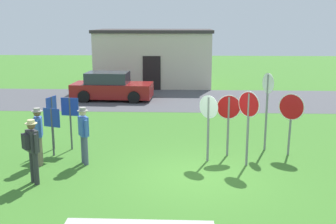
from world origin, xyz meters
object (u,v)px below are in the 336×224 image
Objects in this scene: info_panel_middle at (52,113)px; info_panel_leftmost at (70,114)px; stop_sign_far_back at (228,115)px; person_near_signs at (32,147)px; person_in_dark_shirt at (84,132)px; stop_sign_rear_right at (291,113)px; stop_sign_tallest at (248,115)px; stop_sign_low_front at (208,117)px; stop_sign_rear_left at (267,99)px; parked_car_on_street at (111,87)px; person_in_blue at (38,133)px; info_panel_rightmost at (52,123)px.

info_panel_leftmost is at bearing -0.98° from info_panel_middle.
person_near_signs is at bearing -154.76° from stop_sign_far_back.
stop_sign_rear_right is at bearing 9.98° from person_in_dark_shirt.
person_in_dark_shirt is at bearing -170.02° from stop_sign_rear_right.
stop_sign_tallest reaches higher than stop_sign_rear_right.
stop_sign_low_front is 1.20m from stop_sign_tallest.
info_panel_leftmost is (-6.47, -0.22, -0.51)m from stop_sign_rear_left.
stop_sign_tallest is 4.89m from person_in_dark_shirt.
parked_car_on_street is 2.52× the size of person_near_signs.
parked_car_on_street is 2.22× the size of stop_sign_far_back.
stop_sign_far_back reaches higher than info_panel_middle.
stop_sign_tallest is 5.80m from info_panel_leftmost.
stop_sign_tallest is at bearing 0.69° from person_in_dark_shirt.
info_panel_middle reaches higher than person_in_blue.
stop_sign_rear_left is at bearing 13.84° from person_in_blue.
stop_sign_rear_right reaches higher than parked_car_on_street.
person_in_blue is (-5.70, -1.08, -0.36)m from stop_sign_far_back.
person_near_signs is (-6.67, -3.17, -0.72)m from stop_sign_rear_left.
stop_sign_low_front reaches higher than info_panel_leftmost.
stop_sign_tallest reaches higher than person_in_dark_shirt.
person_in_blue reaches higher than info_panel_rightmost.
person_in_dark_shirt is at bearing -60.45° from info_panel_leftmost.
stop_sign_rear_left reaches higher than stop_sign_low_front.
stop_sign_far_back is at bearing 118.27° from stop_sign_tallest.
stop_sign_rear_left is at bearing 31.27° from stop_sign_low_front.
stop_sign_low_front is 1.15× the size of info_panel_middle.
stop_sign_far_back reaches higher than person_in_dark_shirt.
person_in_dark_shirt is at bearing -164.32° from stop_sign_rear_left.
info_panel_middle is (-0.39, -8.79, 0.55)m from parked_car_on_street.
stop_sign_rear_left is (6.70, -8.57, 1.04)m from parked_car_on_street.
info_panel_leftmost is (-0.78, 1.37, 0.23)m from person_in_dark_shirt.
stop_sign_far_back is 0.88× the size of stop_sign_tallest.
parked_car_on_street is 11.75m from person_near_signs.
stop_sign_far_back reaches higher than info_panel_leftmost.
stop_sign_rear_right is 7.76m from info_panel_middle.
person_in_blue is (-1.32, -0.13, 0.00)m from person_in_dark_shirt.
stop_sign_far_back is 1.10× the size of info_panel_middle.
info_panel_leftmost is at bearing 166.87° from stop_sign_tallest.
stop_sign_rear_right is 2.74m from stop_sign_low_front.
stop_sign_tallest is (5.86, -10.11, 0.85)m from parked_car_on_street.
stop_sign_far_back is at bearing 12.22° from person_in_dark_shirt.
stop_sign_rear_left is (-0.67, 0.48, 0.36)m from stop_sign_rear_right.
stop_sign_rear_right is 1.85m from stop_sign_tallest.
info_panel_rightmost is (-7.55, -0.41, -0.30)m from stop_sign_rear_right.
info_panel_leftmost is (-7.14, 0.25, -0.15)m from stop_sign_rear_right.
stop_sign_low_front reaches higher than parked_car_on_street.
person_in_blue is at bearing 103.48° from person_near_signs.
info_panel_middle reaches higher than parked_car_on_street.
stop_sign_rear_left is 6.97m from info_panel_rightmost.
stop_sign_far_back is 1.12× the size of info_panel_leftmost.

